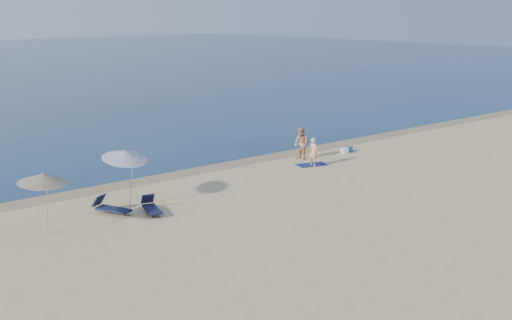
# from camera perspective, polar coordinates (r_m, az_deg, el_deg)

# --- Properties ---
(wet_sand_strip) EXTENTS (240.00, 1.60, 0.00)m
(wet_sand_strip) POSITION_cam_1_polar(r_m,az_deg,el_deg) (35.20, -3.03, -0.51)
(wet_sand_strip) COLOR #847254
(wet_sand_strip) RESTS_ON ground
(person_left) EXTENTS (0.38, 0.58, 1.59)m
(person_left) POSITION_cam_1_polar(r_m,az_deg,el_deg) (35.05, 5.12, 0.72)
(person_left) COLOR #DF9C7D
(person_left) RESTS_ON ground
(person_right) EXTENTS (0.76, 0.94, 1.84)m
(person_right) POSITION_cam_1_polar(r_m,az_deg,el_deg) (36.54, 4.04, 1.46)
(person_right) COLOR tan
(person_right) RESTS_ON ground
(beach_towel) EXTENTS (1.85, 1.35, 0.03)m
(beach_towel) POSITION_cam_1_polar(r_m,az_deg,el_deg) (35.47, 4.98, -0.42)
(beach_towel) COLOR #0F1A4D
(beach_towel) RESTS_ON ground
(white_bag) EXTENTS (0.45, 0.42, 0.32)m
(white_bag) POSITION_cam_1_polar(r_m,az_deg,el_deg) (38.53, 7.88, 0.83)
(white_bag) COLOR silver
(white_bag) RESTS_ON ground
(blue_cooler) EXTENTS (0.47, 0.37, 0.30)m
(blue_cooler) POSITION_cam_1_polar(r_m,az_deg,el_deg) (39.05, 8.25, 0.97)
(blue_cooler) COLOR #1E5BA5
(blue_cooler) RESTS_ON ground
(umbrella_near) EXTENTS (2.18, 2.20, 2.62)m
(umbrella_near) POSITION_cam_1_polar(r_m,az_deg,el_deg) (28.28, -11.55, 0.42)
(umbrella_near) COLOR silver
(umbrella_near) RESTS_ON ground
(umbrella_far) EXTENTS (2.44, 2.46, 2.49)m
(umbrella_far) POSITION_cam_1_polar(r_m,az_deg,el_deg) (25.31, -18.43, -1.57)
(umbrella_far) COLOR silver
(umbrella_far) RESTS_ON ground
(lounger_left) EXTENTS (1.22, 1.80, 0.76)m
(lounger_left) POSITION_cam_1_polar(r_m,az_deg,el_deg) (27.52, -12.78, -4.17)
(lounger_left) COLOR #131835
(lounger_left) RESTS_ON ground
(lounger_right) EXTENTS (0.96, 1.70, 0.71)m
(lounger_right) POSITION_cam_1_polar(r_m,az_deg,el_deg) (27.32, -9.29, -4.18)
(lounger_right) COLOR #141637
(lounger_right) RESTS_ON ground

